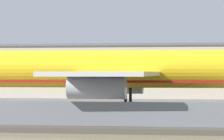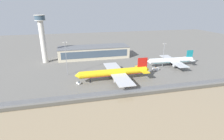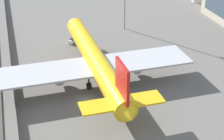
% 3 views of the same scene
% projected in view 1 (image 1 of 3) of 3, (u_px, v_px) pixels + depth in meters
% --- Properties ---
extents(ground_plane, '(500.00, 500.00, 0.00)m').
position_uv_depth(ground_plane, '(169.00, 118.00, 79.79)').
color(ground_plane, '#66635E').
extents(shoreline_seawall, '(320.00, 3.00, 0.50)m').
position_uv_depth(shoreline_seawall, '(152.00, 131.00, 59.56)').
color(shoreline_seawall, '#474238').
rests_on(shoreline_seawall, ground).
extents(perimeter_fence, '(280.00, 0.10, 2.66)m').
position_uv_depth(perimeter_fence, '(157.00, 116.00, 64.01)').
color(perimeter_fence, slate).
rests_on(perimeter_fence, ground).
extents(cargo_jet_yellow, '(54.63, 46.86, 15.23)m').
position_uv_depth(cargo_jet_yellow, '(109.00, 70.00, 85.62)').
color(cargo_jet_yellow, yellow).
rests_on(cargo_jet_yellow, ground).
extents(terminal_building, '(70.64, 21.76, 11.69)m').
position_uv_depth(terminal_building, '(125.00, 71.00, 147.96)').
color(terminal_building, '#BCB299').
rests_on(terminal_building, ground).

